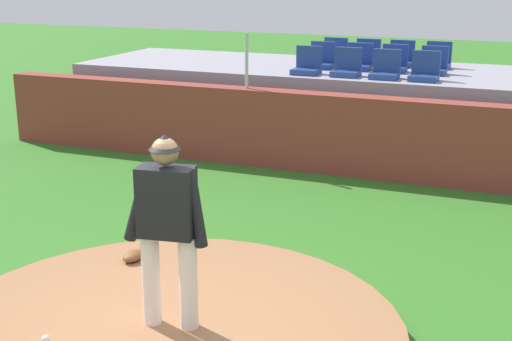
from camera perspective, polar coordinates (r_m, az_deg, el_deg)
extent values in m
cylinder|color=#9A6744|center=(6.71, -7.30, -13.42)|extent=(4.41, 4.41, 0.26)
cylinder|color=white|center=(6.56, -8.44, -8.65)|extent=(0.17, 0.17, 0.87)
cylinder|color=white|center=(6.45, -5.48, -9.00)|extent=(0.17, 0.17, 0.87)
cube|color=black|center=(6.22, -7.21, -2.53)|extent=(0.53, 0.34, 0.63)
cylinder|color=black|center=(6.32, -9.42, -2.66)|extent=(0.33, 0.16, 0.71)
cylinder|color=black|center=(6.15, -4.91, -3.04)|extent=(0.23, 0.14, 0.72)
sphere|color=#8C6647|center=(6.09, -7.36, 1.53)|extent=(0.24, 0.24, 0.24)
cone|color=black|center=(6.07, -7.39, 2.30)|extent=(0.32, 0.32, 0.13)
sphere|color=white|center=(6.61, -16.58, -12.88)|extent=(0.07, 0.07, 0.07)
ellipsoid|color=brown|center=(8.07, -9.86, -6.78)|extent=(0.20, 0.30, 0.11)
cube|color=brown|center=(12.02, 7.37, 2.85)|extent=(13.57, 0.40, 1.36)
cylinder|color=silver|center=(12.40, -0.76, 8.82)|extent=(0.06, 0.06, 0.96)
cube|color=#94919E|center=(13.97, 9.60, 4.97)|extent=(11.77, 3.10, 1.51)
cube|color=navy|center=(13.05, 4.05, 7.95)|extent=(0.48, 0.44, 0.10)
cube|color=navy|center=(13.18, 4.32, 9.13)|extent=(0.48, 0.08, 0.40)
cube|color=navy|center=(12.86, 7.24, 7.75)|extent=(0.48, 0.44, 0.10)
cube|color=navy|center=(13.00, 7.48, 8.94)|extent=(0.48, 0.08, 0.40)
cube|color=navy|center=(12.69, 10.30, 7.50)|extent=(0.48, 0.44, 0.10)
cube|color=navy|center=(12.83, 10.53, 8.71)|extent=(0.48, 0.08, 0.40)
cube|color=navy|center=(12.60, 13.35, 7.26)|extent=(0.48, 0.44, 0.10)
cube|color=navy|center=(12.74, 13.56, 8.48)|extent=(0.48, 0.08, 0.40)
cube|color=navy|center=(13.83, 5.20, 8.40)|extent=(0.48, 0.44, 0.10)
cube|color=navy|center=(13.97, 5.44, 9.50)|extent=(0.48, 0.08, 0.40)
cube|color=navy|center=(13.68, 8.19, 8.21)|extent=(0.48, 0.44, 0.10)
cube|color=navy|center=(13.82, 8.42, 9.33)|extent=(0.48, 0.08, 0.40)
cube|color=navy|center=(13.53, 10.94, 7.99)|extent=(0.48, 0.44, 0.10)
cube|color=navy|center=(13.67, 11.15, 9.13)|extent=(0.48, 0.08, 0.40)
cube|color=navy|center=(13.40, 14.02, 7.73)|extent=(0.48, 0.44, 0.10)
cube|color=navy|center=(13.54, 14.21, 8.87)|extent=(0.48, 0.08, 0.40)
cube|color=navy|center=(14.60, 6.23, 8.78)|extent=(0.48, 0.44, 0.10)
cube|color=navy|center=(14.74, 6.46, 9.83)|extent=(0.48, 0.08, 0.40)
cube|color=navy|center=(14.43, 8.86, 8.60)|extent=(0.48, 0.44, 0.10)
cube|color=navy|center=(14.58, 9.07, 9.66)|extent=(0.48, 0.08, 0.40)
cube|color=navy|center=(14.31, 11.53, 8.40)|extent=(0.48, 0.44, 0.10)
cube|color=navy|center=(14.46, 11.72, 9.47)|extent=(0.48, 0.08, 0.40)
cube|color=navy|center=(14.22, 14.36, 8.18)|extent=(0.48, 0.44, 0.10)
cube|color=navy|center=(14.37, 14.54, 9.25)|extent=(0.48, 0.08, 0.40)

